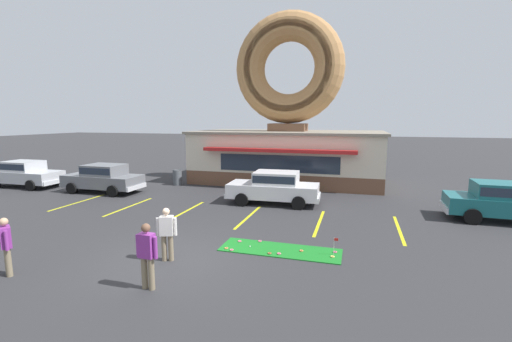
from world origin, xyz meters
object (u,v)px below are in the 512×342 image
object	(u,v)px
car_white	(274,186)
pedestrian_blue_sweater_man	(147,253)
pedestrian_hooded_kid	(6,244)
pedestrian_leather_jacket_man	(167,232)
car_teal	(505,201)
trash_bin	(177,177)
putting_flag_pin	(335,242)
golf_ball	(250,246)
car_grey	(103,177)
car_silver	(25,173)

from	to	relation	value
car_white	pedestrian_blue_sweater_man	xyz separation A→B (m)	(-0.95, -9.26, 0.05)
pedestrian_hooded_kid	pedestrian_leather_jacket_man	distance (m)	4.12
car_teal	pedestrian_hooded_kid	xyz separation A→B (m)	(-14.66, -9.44, 0.00)
car_teal	trash_bin	xyz separation A→B (m)	(-16.73, 3.24, -0.37)
pedestrian_blue_sweater_man	putting_flag_pin	bearing A→B (deg)	38.41
pedestrian_blue_sweater_man	trash_bin	world-z (taller)	pedestrian_blue_sweater_man
car_white	pedestrian_leather_jacket_man	xyz separation A→B (m)	(-1.40, -7.62, 0.01)
putting_flag_pin	car_teal	world-z (taller)	car_teal
car_teal	car_white	bearing A→B (deg)	178.61
golf_ball	trash_bin	bearing A→B (deg)	130.52
car_grey	car_teal	bearing A→B (deg)	-0.19
car_teal	pedestrian_leather_jacket_man	distance (m)	13.32
car_silver	car_white	xyz separation A→B (m)	(15.74, 0.22, 0.00)
putting_flag_pin	trash_bin	xyz separation A→B (m)	(-10.36, 8.88, 0.06)
golf_ball	pedestrian_hooded_kid	bearing A→B (deg)	-146.52
golf_ball	car_white	distance (m)	6.06
car_grey	pedestrian_hooded_kid	size ratio (longest dim) A/B	2.88
car_teal	trash_bin	world-z (taller)	car_teal
pedestrian_hooded_kid	pedestrian_leather_jacket_man	size ratio (longest dim) A/B	0.99
car_grey	golf_ball	bearing A→B (deg)	-28.72
car_teal	car_silver	bearing A→B (deg)	179.96
golf_ball	pedestrian_leather_jacket_man	world-z (taller)	pedestrian_leather_jacket_man
pedestrian_leather_jacket_man	car_teal	bearing A→B (deg)	33.66
pedestrian_blue_sweater_man	car_white	bearing A→B (deg)	84.12
car_white	pedestrian_blue_sweater_man	size ratio (longest dim) A/B	2.78
car_white	trash_bin	size ratio (longest dim) A/B	4.75
car_silver	car_grey	bearing A→B (deg)	0.46
golf_ball	car_white	size ratio (longest dim) A/B	0.01
car_teal	pedestrian_blue_sweater_man	size ratio (longest dim) A/B	2.77
golf_ball	putting_flag_pin	bearing A→B (deg)	2.03
golf_ball	trash_bin	distance (m)	11.81
putting_flag_pin	car_grey	bearing A→B (deg)	156.74
pedestrian_blue_sweater_man	pedestrian_hooded_kid	size ratio (longest dim) A/B	1.05
car_grey	car_silver	size ratio (longest dim) A/B	1.00
car_teal	car_white	world-z (taller)	same
putting_flag_pin	car_teal	size ratio (longest dim) A/B	0.12
putting_flag_pin	car_grey	xyz separation A→B (m)	(-13.27, 5.71, 0.43)
car_grey	pedestrian_blue_sweater_man	size ratio (longest dim) A/B	2.74
car_silver	pedestrian_leather_jacket_man	distance (m)	16.14
golf_ball	putting_flag_pin	world-z (taller)	putting_flag_pin
car_silver	pedestrian_blue_sweater_man	xyz separation A→B (m)	(14.79, -9.05, 0.05)
putting_flag_pin	pedestrian_leather_jacket_man	world-z (taller)	pedestrian_leather_jacket_man
car_grey	car_white	world-z (taller)	same
pedestrian_hooded_kid	pedestrian_leather_jacket_man	world-z (taller)	pedestrian_leather_jacket_man
car_white	pedestrian_hooded_kid	bearing A→B (deg)	-117.20
trash_bin	car_grey	bearing A→B (deg)	-132.54
pedestrian_blue_sweater_man	trash_bin	distance (m)	13.70
car_teal	pedestrian_hooded_kid	distance (m)	17.43
car_silver	trash_bin	xyz separation A→B (m)	(8.70, 3.22, -0.37)
trash_bin	car_white	bearing A→B (deg)	-23.11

